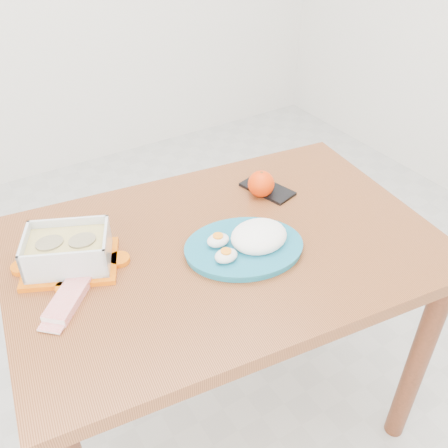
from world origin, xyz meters
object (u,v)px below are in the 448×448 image
rice_plate (249,242)px  smartphone (267,189)px  dining_table (224,274)px  food_container (68,251)px  orange_fruit (261,184)px

rice_plate → smartphone: rice_plate is taller
rice_plate → smartphone: (0.20, 0.20, -0.02)m
dining_table → food_container: food_container is taller
food_container → orange_fruit: bearing=25.6°
food_container → smartphone: (0.61, 0.02, -0.04)m
orange_fruit → smartphone: size_ratio=0.49×
food_container → rice_plate: bearing=0.4°
food_container → orange_fruit: 0.58m
food_container → rice_plate: (0.40, -0.18, -0.02)m
dining_table → orange_fruit: bearing=39.4°
orange_fruit → food_container: bearing=-178.8°
food_container → orange_fruit: (0.58, 0.01, -0.01)m
dining_table → orange_fruit: orange_fruit is taller
food_container → rice_plate: 0.44m
dining_table → orange_fruit: 0.29m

